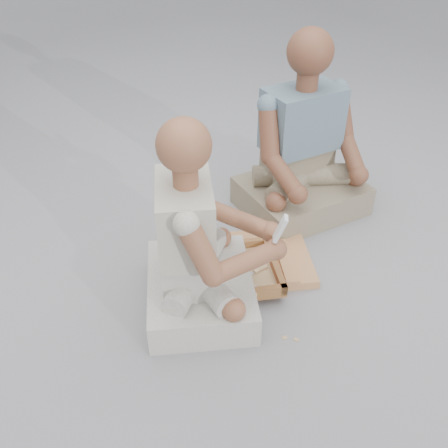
% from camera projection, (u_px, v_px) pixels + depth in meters
% --- Properties ---
extents(ground, '(60.00, 60.00, 0.00)m').
position_uv_depth(ground, '(241.00, 300.00, 2.18)').
color(ground, gray).
rests_on(ground, ground).
extents(carved_panel, '(0.72, 0.58, 0.04)m').
position_uv_depth(carved_panel, '(244.00, 261.00, 2.36)').
color(carved_panel, '#AA6742').
rests_on(carved_panel, ground).
extents(tool_tray, '(0.54, 0.49, 0.06)m').
position_uv_depth(tool_tray, '(228.00, 272.00, 2.23)').
color(tool_tray, brown).
rests_on(tool_tray, carved_panel).
extents(chisel_0, '(0.22, 0.03, 0.02)m').
position_uv_depth(chisel_0, '(266.00, 288.00, 2.14)').
color(chisel_0, white).
rests_on(chisel_0, tool_tray).
extents(chisel_1, '(0.18, 0.15, 0.02)m').
position_uv_depth(chisel_1, '(249.00, 256.00, 2.31)').
color(chisel_1, white).
rests_on(chisel_1, tool_tray).
extents(chisel_2, '(0.16, 0.17, 0.02)m').
position_uv_depth(chisel_2, '(221.00, 266.00, 2.26)').
color(chisel_2, white).
rests_on(chisel_2, tool_tray).
extents(chisel_3, '(0.22, 0.05, 0.02)m').
position_uv_depth(chisel_3, '(232.00, 278.00, 2.19)').
color(chisel_3, white).
rests_on(chisel_3, tool_tray).
extents(chisel_4, '(0.17, 0.17, 0.02)m').
position_uv_depth(chisel_4, '(257.00, 271.00, 2.23)').
color(chisel_4, white).
rests_on(chisel_4, tool_tray).
extents(chisel_5, '(0.22, 0.06, 0.02)m').
position_uv_depth(chisel_5, '(241.00, 289.00, 2.14)').
color(chisel_5, white).
rests_on(chisel_5, tool_tray).
extents(chisel_6, '(0.17, 0.17, 0.02)m').
position_uv_depth(chisel_6, '(225.00, 292.00, 2.12)').
color(chisel_6, white).
rests_on(chisel_6, tool_tray).
extents(chisel_7, '(0.21, 0.11, 0.02)m').
position_uv_depth(chisel_7, '(224.00, 277.00, 2.19)').
color(chisel_7, white).
rests_on(chisel_7, tool_tray).
extents(chisel_8, '(0.18, 0.16, 0.02)m').
position_uv_depth(chisel_8, '(248.00, 288.00, 2.13)').
color(chisel_8, white).
rests_on(chisel_8, tool_tray).
extents(chisel_9, '(0.16, 0.17, 0.02)m').
position_uv_depth(chisel_9, '(223.00, 269.00, 2.23)').
color(chisel_9, white).
rests_on(chisel_9, tool_tray).
extents(wood_chip_0, '(0.02, 0.02, 0.00)m').
position_uv_depth(wood_chip_0, '(298.00, 247.00, 2.48)').
color(wood_chip_0, tan).
rests_on(wood_chip_0, ground).
extents(wood_chip_1, '(0.02, 0.02, 0.00)m').
position_uv_depth(wood_chip_1, '(178.00, 276.00, 2.30)').
color(wood_chip_1, tan).
rests_on(wood_chip_1, ground).
extents(wood_chip_2, '(0.02, 0.02, 0.00)m').
position_uv_depth(wood_chip_2, '(227.00, 289.00, 2.23)').
color(wood_chip_2, tan).
rests_on(wood_chip_2, ground).
extents(wood_chip_3, '(0.02, 0.02, 0.00)m').
position_uv_depth(wood_chip_3, '(211.00, 302.00, 2.17)').
color(wood_chip_3, tan).
rests_on(wood_chip_3, ground).
extents(wood_chip_4, '(0.02, 0.02, 0.00)m').
position_uv_depth(wood_chip_4, '(296.00, 340.00, 1.99)').
color(wood_chip_4, tan).
rests_on(wood_chip_4, ground).
extents(wood_chip_5, '(0.02, 0.02, 0.00)m').
position_uv_depth(wood_chip_5, '(228.00, 234.00, 2.56)').
color(wood_chip_5, tan).
rests_on(wood_chip_5, ground).
extents(wood_chip_6, '(0.02, 0.02, 0.00)m').
position_uv_depth(wood_chip_6, '(285.00, 338.00, 2.00)').
color(wood_chip_6, tan).
rests_on(wood_chip_6, ground).
extents(wood_chip_7, '(0.02, 0.02, 0.00)m').
position_uv_depth(wood_chip_7, '(251.00, 331.00, 2.03)').
color(wood_chip_7, tan).
rests_on(wood_chip_7, ground).
extents(wood_chip_8, '(0.02, 0.02, 0.00)m').
position_uv_depth(wood_chip_8, '(178.00, 262.00, 2.38)').
color(wood_chip_8, tan).
rests_on(wood_chip_8, ground).
extents(wood_chip_9, '(0.02, 0.02, 0.00)m').
position_uv_depth(wood_chip_9, '(208.00, 290.00, 2.23)').
color(wood_chip_9, tan).
rests_on(wood_chip_9, ground).
extents(craftsman, '(0.64, 0.65, 0.86)m').
position_uv_depth(craftsman, '(198.00, 250.00, 2.00)').
color(craftsman, beige).
rests_on(craftsman, ground).
extents(companion, '(0.78, 0.76, 0.96)m').
position_uv_depth(companion, '(303.00, 156.00, 2.59)').
color(companion, gray).
rests_on(companion, ground).
extents(mobile_phone, '(0.06, 0.05, 0.11)m').
position_uv_depth(mobile_phone, '(280.00, 229.00, 1.91)').
color(mobile_phone, silver).
rests_on(mobile_phone, craftsman).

